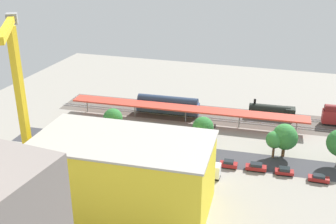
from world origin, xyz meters
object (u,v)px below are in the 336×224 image
(parked_car_1, at_px, (284,172))
(street_tree_1, at_px, (113,118))
(freight_coach_far, at_px, (168,105))
(parked_car_2, at_px, (256,167))
(parked_car_4, at_px, (197,160))
(street_tree_0, at_px, (203,127))
(parked_car_0, at_px, (319,179))
(street_tree_3, at_px, (285,138))
(parked_car_3, at_px, (229,164))
(street_tree_4, at_px, (285,135))
(construction_building, at_px, (124,174))
(tower_crane, at_px, (20,100))
(street_tree_2, at_px, (275,140))
(box_truck_1, at_px, (114,157))
(locomotive, at_px, (274,112))
(box_truck_0, at_px, (201,169))
(traffic_light, at_px, (215,133))
(platform_canopy_near, at_px, (186,108))

(parked_car_1, xyz_separation_m, street_tree_1, (44.95, -7.52, 4.34))
(freight_coach_far, distance_m, parked_car_2, 39.25)
(freight_coach_far, height_order, parked_car_4, freight_coach_far)
(street_tree_1, bearing_deg, street_tree_0, -177.71)
(parked_car_0, xyz_separation_m, street_tree_3, (7.81, -9.52, 4.35))
(parked_car_3, xyz_separation_m, street_tree_4, (-11.71, -9.32, 4.77))
(parked_car_0, height_order, construction_building, construction_building)
(parked_car_2, distance_m, street_tree_3, 11.25)
(tower_crane, height_order, street_tree_3, tower_crane)
(construction_building, height_order, street_tree_2, construction_building)
(freight_coach_far, height_order, parked_car_0, freight_coach_far)
(parked_car_4, xyz_separation_m, street_tree_2, (-16.99, -8.10, 3.93))
(street_tree_0, bearing_deg, box_truck_1, 40.12)
(tower_crane, bearing_deg, street_tree_2, -147.23)
(locomotive, bearing_deg, freight_coach_far, 11.64)
(box_truck_1, bearing_deg, parked_car_2, -168.47)
(parked_car_3, distance_m, box_truck_1, 26.88)
(parked_car_1, relative_size, parked_car_3, 1.03)
(parked_car_3, distance_m, street_tree_4, 15.71)
(freight_coach_far, relative_size, street_tree_2, 2.82)
(parked_car_3, height_order, construction_building, construction_building)
(box_truck_0, bearing_deg, freight_coach_far, -61.22)
(street_tree_1, bearing_deg, locomotive, -148.31)
(parked_car_3, bearing_deg, parked_car_2, -175.70)
(street_tree_2, bearing_deg, traffic_light, -1.50)
(parked_car_2, bearing_deg, box_truck_1, 11.53)
(freight_coach_far, xyz_separation_m, traffic_light, (-17.86, 18.24, 1.40))
(locomotive, height_order, freight_coach_far, freight_coach_far)
(parked_car_1, height_order, tower_crane, tower_crane)
(parked_car_0, bearing_deg, box_truck_0, 11.54)
(parked_car_3, bearing_deg, box_truck_1, 13.20)
(parked_car_4, bearing_deg, street_tree_1, -17.92)
(box_truck_1, bearing_deg, street_tree_0, -139.88)
(locomotive, distance_m, construction_building, 59.48)
(street_tree_4, bearing_deg, parked_car_4, 26.05)
(parked_car_4, bearing_deg, street_tree_3, -154.65)
(platform_canopy_near, height_order, street_tree_1, street_tree_1)
(box_truck_0, bearing_deg, parked_car_0, -168.46)
(platform_canopy_near, xyz_separation_m, traffic_light, (-11.19, 14.18, 0.27))
(street_tree_4, bearing_deg, platform_canopy_near, -25.42)
(street_tree_1, distance_m, street_tree_3, 44.42)
(freight_coach_far, relative_size, traffic_light, 2.88)
(parked_car_2, bearing_deg, box_truck_0, 27.42)
(parked_car_0, height_order, street_tree_2, street_tree_2)
(parked_car_0, relative_size, construction_building, 0.13)
(locomotive, bearing_deg, parked_car_1, 97.71)
(locomotive, distance_m, street_tree_3, 24.43)
(parked_car_0, xyz_separation_m, street_tree_0, (27.94, -9.38, 4.47))
(street_tree_1, bearing_deg, street_tree_2, -179.97)
(freight_coach_far, relative_size, parked_car_1, 4.54)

